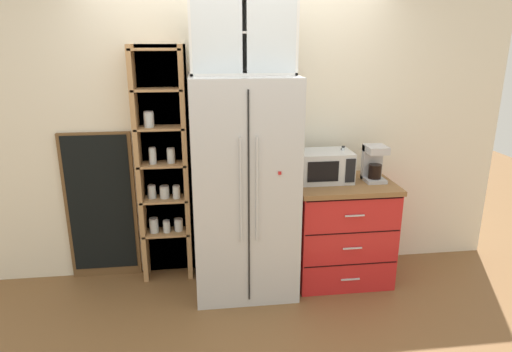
{
  "coord_description": "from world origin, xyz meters",
  "views": [
    {
      "loc": [
        -0.35,
        -3.47,
        2.07
      ],
      "look_at": [
        0.1,
        -0.0,
        0.99
      ],
      "focal_mm": 31.4,
      "sensor_mm": 36.0,
      "label": 1
    }
  ],
  "objects": [
    {
      "name": "pantry_shelf_column",
      "position": [
        -0.67,
        0.3,
        1.02
      ],
      "size": [
        0.47,
        0.25,
        2.03
      ],
      "color": "brown",
      "rests_on": "ground"
    },
    {
      "name": "refrigerator",
      "position": [
        0.0,
        -0.0,
        0.9
      ],
      "size": [
        0.83,
        0.73,
        1.8
      ],
      "color": "silver",
      "rests_on": "ground"
    },
    {
      "name": "mug_charcoal",
      "position": [
        0.86,
        -0.02,
        0.94
      ],
      "size": [
        0.11,
        0.08,
        0.09
      ],
      "color": "#2D2D33",
      "rests_on": "counter_cabinet"
    },
    {
      "name": "upper_cabinet",
      "position": [
        -0.0,
        0.04,
        2.11
      ],
      "size": [
        0.79,
        0.32,
        0.61
      ],
      "color": "silver",
      "rests_on": "refrigerator"
    },
    {
      "name": "counter_cabinet",
      "position": [
        0.86,
        0.04,
        0.45
      ],
      "size": [
        0.84,
        0.65,
        0.9
      ],
      "color": "red",
      "rests_on": "ground"
    },
    {
      "name": "ground_plane",
      "position": [
        0.0,
        0.0,
        0.0
      ],
      "size": [
        10.53,
        10.53,
        0.0
      ],
      "primitive_type": "plane",
      "color": "brown"
    },
    {
      "name": "coffee_maker",
      "position": [
        1.12,
        0.05,
        1.05
      ],
      "size": [
        0.17,
        0.2,
        0.31
      ],
      "color": "#B7B7BC",
      "rests_on": "counter_cabinet"
    },
    {
      "name": "bottle_cobalt",
      "position": [
        0.86,
        0.12,
        1.02
      ],
      "size": [
        0.07,
        0.07,
        0.28
      ],
      "color": "navy",
      "rests_on": "counter_cabinet"
    },
    {
      "name": "wall_back_cream",
      "position": [
        0.0,
        0.4,
        1.27
      ],
      "size": [
        4.84,
        0.1,
        2.55
      ],
      "primitive_type": "cube",
      "color": "silver",
      "rests_on": "ground"
    },
    {
      "name": "bottle_clear",
      "position": [
        0.86,
        0.1,
        1.03
      ],
      "size": [
        0.07,
        0.07,
        0.3
      ],
      "color": "silver",
      "rests_on": "counter_cabinet"
    },
    {
      "name": "chalkboard_menu",
      "position": [
        -1.22,
        0.33,
        0.67
      ],
      "size": [
        0.6,
        0.04,
        1.32
      ],
      "color": "brown",
      "rests_on": "ground"
    },
    {
      "name": "mug_cream",
      "position": [
        0.86,
        0.11,
        0.94
      ],
      "size": [
        0.11,
        0.08,
        0.09
      ],
      "color": "silver",
      "rests_on": "counter_cabinet"
    },
    {
      "name": "microwave",
      "position": [
        0.7,
        0.09,
        1.03
      ],
      "size": [
        0.44,
        0.33,
        0.26
      ],
      "color": "silver",
      "rests_on": "counter_cabinet"
    }
  ]
}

